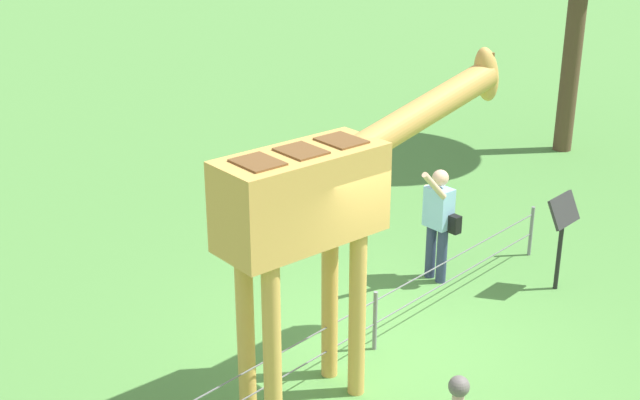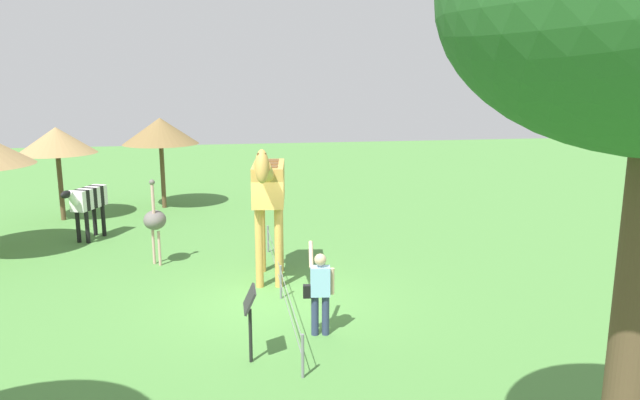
# 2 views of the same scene
# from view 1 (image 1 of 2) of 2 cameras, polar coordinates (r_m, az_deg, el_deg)

# --- Properties ---
(ground_plane) EXTENTS (60.00, 60.00, 0.00)m
(ground_plane) POSITION_cam_1_polar(r_m,az_deg,el_deg) (10.06, 4.14, -10.15)
(ground_plane) COLOR #4C843D
(giraffe) EXTENTS (3.72, 0.94, 3.46)m
(giraffe) POSITION_cam_1_polar(r_m,az_deg,el_deg) (8.33, 0.34, -0.04)
(giraffe) COLOR gold
(giraffe) RESTS_ON ground_plane
(visitor) EXTENTS (0.67, 0.59, 1.70)m
(visitor) POSITION_cam_1_polar(r_m,az_deg,el_deg) (11.37, 7.95, -1.23)
(visitor) COLOR navy
(visitor) RESTS_ON ground_plane
(info_sign) EXTENTS (0.56, 0.21, 1.32)m
(info_sign) POSITION_cam_1_polar(r_m,az_deg,el_deg) (11.44, 15.95, -1.50)
(info_sign) COLOR black
(info_sign) RESTS_ON ground_plane
(wire_fence) EXTENTS (7.05, 0.05, 0.75)m
(wire_fence) POSITION_cam_1_polar(r_m,az_deg,el_deg) (9.91, 3.71, -7.94)
(wire_fence) COLOR slate
(wire_fence) RESTS_ON ground_plane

